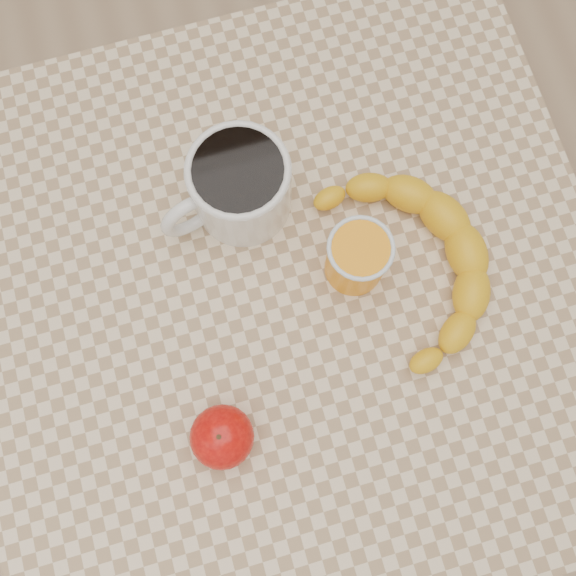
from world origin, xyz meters
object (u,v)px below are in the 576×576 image
object	(u,v)px
orange_juice_glass	(357,258)
banana	(414,263)
coffee_mug	(238,186)
apple	(222,437)
table	(288,305)

from	to	relation	value
orange_juice_glass	banana	distance (m)	0.07
coffee_mug	apple	size ratio (longest dim) A/B	2.12
coffee_mug	table	bearing A→B (deg)	-78.89
orange_juice_glass	apple	world-z (taller)	orange_juice_glass
coffee_mug	orange_juice_glass	world-z (taller)	coffee_mug
orange_juice_glass	coffee_mug	bearing A→B (deg)	132.58
banana	table	bearing A→B (deg)	172.46
orange_juice_glass	apple	size ratio (longest dim) A/B	1.05
apple	coffee_mug	bearing A→B (deg)	71.09
orange_juice_glass	apple	bearing A→B (deg)	-143.24
table	apple	distance (m)	0.23
table	apple	xyz separation A→B (m)	(-0.12, -0.15, 0.12)
coffee_mug	apple	xyz separation A→B (m)	(-0.09, -0.28, -0.02)
coffee_mug	banana	xyz separation A→B (m)	(0.18, -0.14, -0.03)
coffee_mug	banana	distance (m)	0.23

